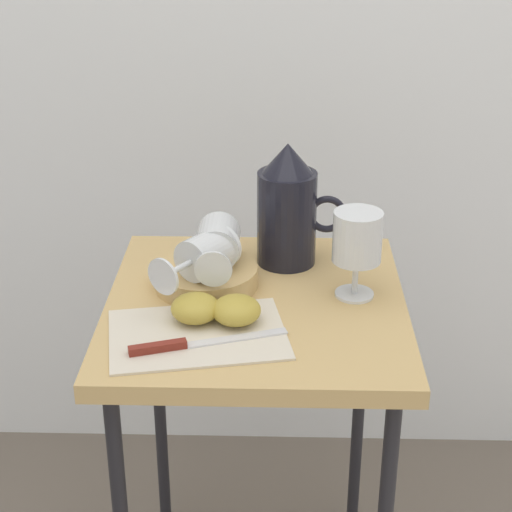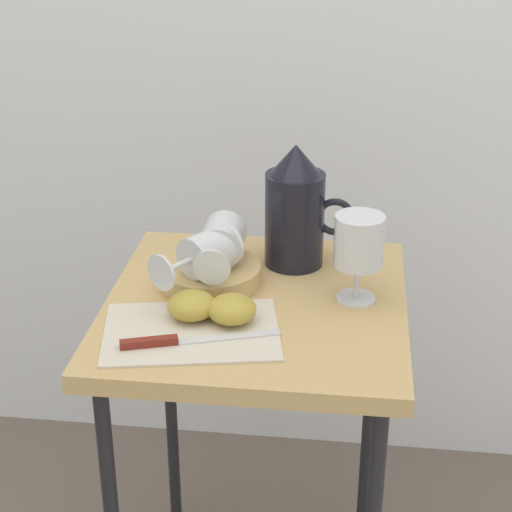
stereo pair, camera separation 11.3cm
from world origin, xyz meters
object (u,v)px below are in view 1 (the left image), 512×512
(pitcher, at_px, (287,215))
(wine_glass_tipped_near, at_px, (217,243))
(basket_tray, at_px, (206,276))
(wine_glass_tipped_far, at_px, (206,254))
(wine_glass_upright, at_px, (357,242))
(table, at_px, (256,340))
(apple_half_right, at_px, (236,310))
(apple_half_left, at_px, (195,308))
(knife, at_px, (185,344))

(pitcher, relative_size, wine_glass_tipped_near, 1.47)
(basket_tray, relative_size, wine_glass_tipped_far, 1.07)
(pitcher, distance_m, wine_glass_upright, 0.17)
(table, bearing_deg, apple_half_right, -109.86)
(table, height_order, apple_half_right, apple_half_right)
(table, relative_size, apple_half_left, 9.08)
(wine_glass_tipped_near, xyz_separation_m, apple_half_left, (-0.03, -0.14, -0.05))
(wine_glass_tipped_near, distance_m, wine_glass_tipped_far, 0.05)
(pitcher, distance_m, apple_half_left, 0.27)
(wine_glass_upright, xyz_separation_m, apple_half_left, (-0.25, -0.10, -0.07))
(wine_glass_upright, relative_size, knife, 0.64)
(pitcher, xyz_separation_m, wine_glass_upright, (0.11, -0.13, 0.01))
(basket_tray, xyz_separation_m, wine_glass_upright, (0.25, -0.03, 0.08))
(wine_glass_upright, xyz_separation_m, wine_glass_tipped_near, (-0.23, 0.04, -0.03))
(table, bearing_deg, knife, -123.10)
(wine_glass_tipped_far, distance_m, apple_half_left, 0.11)
(table, distance_m, apple_half_left, 0.15)
(wine_glass_tipped_far, bearing_deg, knife, -95.63)
(pitcher, distance_m, wine_glass_tipped_near, 0.14)
(table, distance_m, pitcher, 0.23)
(apple_half_right, height_order, knife, apple_half_right)
(basket_tray, bearing_deg, pitcher, 35.78)
(wine_glass_tipped_far, bearing_deg, apple_half_left, -95.50)
(table, height_order, apple_half_left, apple_half_left)
(wine_glass_tipped_near, relative_size, knife, 0.64)
(wine_glass_tipped_near, distance_m, knife, 0.23)
(wine_glass_tipped_near, xyz_separation_m, apple_half_right, (0.04, -0.14, -0.05))
(wine_glass_tipped_far, bearing_deg, wine_glass_tipped_near, 69.47)
(table, distance_m, knife, 0.20)
(wine_glass_upright, relative_size, apple_half_left, 1.94)
(pitcher, xyz_separation_m, apple_half_left, (-0.14, -0.22, -0.06))
(wine_glass_tipped_near, relative_size, apple_half_left, 1.96)
(wine_glass_tipped_far, distance_m, knife, 0.19)
(pitcher, bearing_deg, wine_glass_tipped_near, -145.28)
(wine_glass_upright, bearing_deg, wine_glass_tipped_near, 168.80)
(wine_glass_tipped_near, relative_size, apple_half_right, 1.96)
(table, relative_size, pitcher, 3.15)
(wine_glass_tipped_far, distance_m, apple_half_right, 0.12)
(apple_half_right, distance_m, knife, 0.10)
(wine_glass_tipped_near, bearing_deg, wine_glass_upright, -11.20)
(apple_half_left, relative_size, knife, 0.33)
(apple_half_left, height_order, knife, apple_half_left)
(wine_glass_tipped_near, bearing_deg, apple_half_left, -100.25)
(basket_tray, bearing_deg, table, -30.70)
(wine_glass_tipped_near, distance_m, apple_half_right, 0.16)
(wine_glass_upright, relative_size, wine_glass_tipped_near, 0.99)
(knife, bearing_deg, pitcher, 63.48)
(wine_glass_upright, bearing_deg, knife, -146.11)
(wine_glass_upright, distance_m, apple_half_right, 0.23)
(wine_glass_upright, bearing_deg, pitcher, 131.26)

